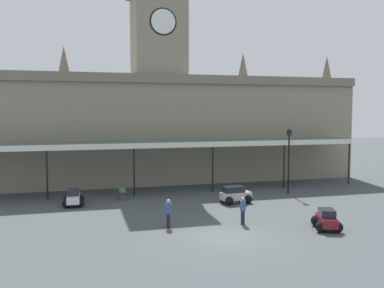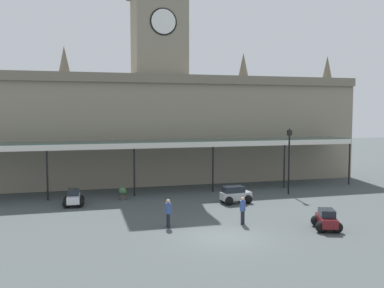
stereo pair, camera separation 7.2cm
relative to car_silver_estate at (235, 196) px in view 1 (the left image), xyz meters
name	(u,v)px [view 1 (the left image)]	position (x,y,z in m)	size (l,w,h in m)	color
ground_plane	(225,237)	(-3.58, -7.71, -0.56)	(140.00, 140.00, 0.00)	#42494B
station_building	(159,121)	(-3.58, 11.44, 5.25)	(38.75, 6.71, 18.74)	gray
entrance_canopy	(171,142)	(-3.58, 5.87, 3.60)	(33.20, 3.26, 4.32)	#38564C
car_silver_estate	(235,196)	(0.00, 0.00, 0.00)	(2.33, 1.69, 1.27)	#B2B5BA
car_white_sedan	(73,199)	(-11.56, 2.24, -0.06)	(1.55, 2.07, 1.19)	silver
car_maroon_sedan	(327,221)	(2.61, -7.81, -0.06)	(1.93, 2.23, 1.19)	maroon
pedestrian_beside_cars	(243,209)	(-1.65, -5.55, 0.34)	(0.34, 0.34, 1.67)	black
pedestrian_crossing_forecourt	(168,212)	(-6.11, -5.04, 0.34)	(0.34, 0.39, 1.67)	black
victorian_lamppost	(289,154)	(5.37, 1.94, 2.76)	(0.30, 0.30, 5.40)	black
planter_forecourt_centre	(123,193)	(-7.95, 3.37, -0.07)	(0.60, 0.60, 0.96)	#47423D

